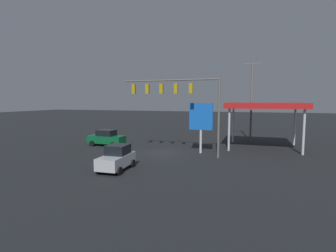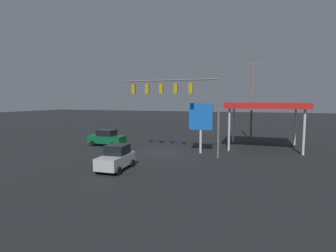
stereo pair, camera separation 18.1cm
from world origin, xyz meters
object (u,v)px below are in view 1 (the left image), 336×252
(sedan_waiting, at_px, (107,138))
(hatchback_crossing, at_px, (117,158))
(traffic_signal_assembly, at_px, (178,95))
(price_sign, at_px, (201,118))
(utility_pole, at_px, (251,98))

(sedan_waiting, bearing_deg, hatchback_crossing, 126.40)
(traffic_signal_assembly, distance_m, sedan_waiting, 11.21)
(traffic_signal_assembly, bearing_deg, price_sign, -140.04)
(hatchback_crossing, bearing_deg, utility_pole, 149.94)
(traffic_signal_assembly, relative_size, hatchback_crossing, 2.54)
(hatchback_crossing, bearing_deg, price_sign, 147.23)
(utility_pole, height_order, sedan_waiting, utility_pole)
(traffic_signal_assembly, height_order, sedan_waiting, traffic_signal_assembly)
(traffic_signal_assembly, xyz_separation_m, utility_pole, (-6.88, -11.92, -0.30))
(price_sign, bearing_deg, traffic_signal_assembly, 39.96)
(price_sign, height_order, hatchback_crossing, price_sign)
(price_sign, bearing_deg, utility_pole, -115.38)
(price_sign, xyz_separation_m, sedan_waiting, (11.70, -0.87, -2.69))
(utility_pole, relative_size, price_sign, 2.09)
(hatchback_crossing, relative_size, sedan_waiting, 0.87)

